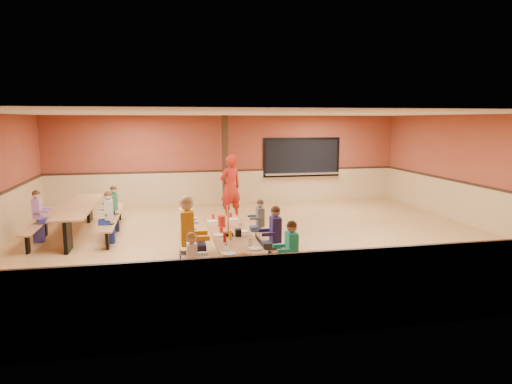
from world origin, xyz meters
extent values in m
plane|color=#A16E3D|center=(0.00, 0.00, 0.00)|extent=(12.00, 12.00, 0.00)
cube|color=brown|center=(0.00, 5.00, 1.50)|extent=(12.00, 0.04, 3.00)
cube|color=brown|center=(0.00, -5.00, 1.50)|extent=(12.00, 0.04, 3.00)
cube|color=brown|center=(6.00, 0.00, 1.50)|extent=(0.04, 10.00, 3.00)
cube|color=white|center=(0.00, 0.00, 3.00)|extent=(12.00, 10.00, 0.04)
cube|color=black|center=(2.60, 4.97, 1.55)|extent=(2.60, 0.06, 1.20)
cube|color=silver|center=(2.60, 4.88, 0.98)|extent=(2.70, 0.28, 0.06)
cube|color=black|center=(-0.20, 4.40, 1.50)|extent=(0.18, 0.18, 3.00)
cube|color=#A36C40|center=(-0.99, -2.37, 0.72)|extent=(0.75, 3.60, 0.04)
cube|color=black|center=(-0.99, -3.92, 0.35)|extent=(0.08, 0.60, 0.70)
cube|color=black|center=(-0.99, -0.82, 0.35)|extent=(0.08, 0.60, 0.70)
cube|color=#A36C40|center=(-1.82, -2.37, 0.43)|extent=(0.26, 3.60, 0.04)
cube|color=black|center=(-1.82, -2.37, 0.21)|extent=(0.06, 0.18, 0.41)
cube|color=#A36C40|center=(-0.17, -2.37, 0.43)|extent=(0.26, 3.60, 0.04)
cube|color=black|center=(-0.17, -2.37, 0.21)|extent=(0.06, 0.18, 0.41)
cube|color=#A36C40|center=(-4.30, 1.43, 0.72)|extent=(0.75, 3.60, 0.04)
cube|color=black|center=(-4.30, -0.12, 0.35)|extent=(0.08, 0.60, 0.70)
cube|color=black|center=(-4.30, 2.98, 0.35)|extent=(0.08, 0.60, 0.70)
cube|color=#A36C40|center=(-5.12, 1.43, 0.43)|extent=(0.26, 3.60, 0.04)
cube|color=black|center=(-5.12, 1.43, 0.21)|extent=(0.06, 0.18, 0.41)
cube|color=#A36C40|center=(-3.47, 1.43, 0.43)|extent=(0.26, 3.60, 0.04)
cube|color=black|center=(-3.47, 1.43, 0.21)|extent=(0.06, 0.18, 0.41)
imported|color=#B21F14|center=(-0.33, 2.37, 0.93)|extent=(0.81, 0.69, 1.87)
cylinder|color=red|center=(-1.10, -1.60, 0.85)|extent=(0.16, 0.16, 0.22)
cube|color=black|center=(-0.90, -2.39, 0.80)|extent=(0.10, 0.14, 0.13)
cylinder|color=yellow|center=(-1.08, -2.62, 0.82)|extent=(0.06, 0.06, 0.17)
cylinder|color=#B2140F|center=(-1.19, -2.75, 0.82)|extent=(0.06, 0.06, 0.17)
cube|color=black|center=(-1.08, -2.32, 0.77)|extent=(0.16, 0.16, 0.06)
cube|color=#A36C40|center=(-1.08, -2.32, 1.05)|extent=(0.02, 0.09, 0.50)
camera|label=1|loc=(-2.22, -10.44, 2.85)|focal=32.00mm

